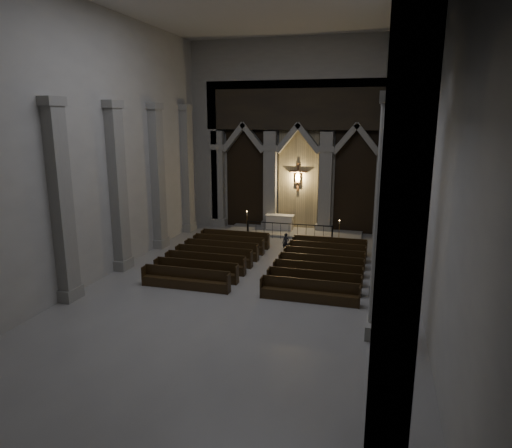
{
  "coord_description": "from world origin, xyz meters",
  "views": [
    {
      "loc": [
        5.24,
        -17.31,
        7.27
      ],
      "look_at": [
        -0.4,
        3.0,
        2.32
      ],
      "focal_mm": 32.0,
      "sensor_mm": 36.0,
      "label": 1
    }
  ],
  "objects_px": {
    "candle_stand_left": "(247,229)",
    "pews": "(266,263)",
    "worshipper": "(286,243)",
    "altar": "(280,222)",
    "candle_stand_right": "(339,235)",
    "altar_rail": "(289,229)"
  },
  "relations": [
    {
      "from": "candle_stand_left",
      "to": "pews",
      "type": "distance_m",
      "value": 6.42
    },
    {
      "from": "candle_stand_left",
      "to": "worshipper",
      "type": "bearing_deg",
      "value": -41.84
    },
    {
      "from": "pews",
      "to": "worshipper",
      "type": "bearing_deg",
      "value": 83.66
    },
    {
      "from": "altar",
      "to": "candle_stand_right",
      "type": "distance_m",
      "value": 4.21
    },
    {
      "from": "altar_rail",
      "to": "worshipper",
      "type": "distance_m",
      "value": 2.65
    },
    {
      "from": "altar",
      "to": "worshipper",
      "type": "relative_size",
      "value": 1.74
    },
    {
      "from": "candle_stand_right",
      "to": "worshipper",
      "type": "relative_size",
      "value": 1.21
    },
    {
      "from": "altar",
      "to": "pews",
      "type": "xyz_separation_m",
      "value": [
        1.01,
        -7.68,
        -0.33
      ]
    },
    {
      "from": "candle_stand_left",
      "to": "candle_stand_right",
      "type": "bearing_deg",
      "value": 4.53
    },
    {
      "from": "candle_stand_left",
      "to": "pews",
      "type": "relative_size",
      "value": 0.17
    },
    {
      "from": "altar_rail",
      "to": "worshipper",
      "type": "bearing_deg",
      "value": -82.47
    },
    {
      "from": "altar",
      "to": "candle_stand_right",
      "type": "xyz_separation_m",
      "value": [
        3.96,
        -1.4,
        -0.27
      ]
    },
    {
      "from": "candle_stand_left",
      "to": "pews",
      "type": "bearing_deg",
      "value": -65.27
    },
    {
      "from": "pews",
      "to": "worshipper",
      "type": "height_order",
      "value": "worshipper"
    },
    {
      "from": "candle_stand_right",
      "to": "altar",
      "type": "bearing_deg",
      "value": 160.56
    },
    {
      "from": "altar",
      "to": "candle_stand_left",
      "type": "xyz_separation_m",
      "value": [
        -1.68,
        -1.84,
        -0.18
      ]
    },
    {
      "from": "altar_rail",
      "to": "candle_stand_right",
      "type": "height_order",
      "value": "candle_stand_right"
    },
    {
      "from": "altar_rail",
      "to": "pews",
      "type": "distance_m",
      "value": 5.75
    },
    {
      "from": "candle_stand_left",
      "to": "candle_stand_right",
      "type": "height_order",
      "value": "candle_stand_left"
    },
    {
      "from": "pews",
      "to": "altar_rail",
      "type": "bearing_deg",
      "value": 90.0
    },
    {
      "from": "altar",
      "to": "pews",
      "type": "distance_m",
      "value": 7.75
    },
    {
      "from": "pews",
      "to": "worshipper",
      "type": "distance_m",
      "value": 3.15
    }
  ]
}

